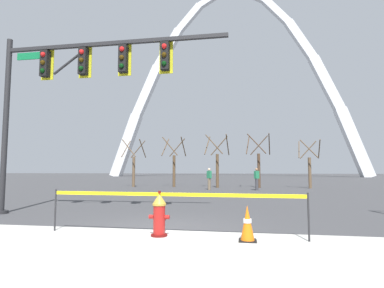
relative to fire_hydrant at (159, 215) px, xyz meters
name	(u,v)px	position (x,y,z in m)	size (l,w,h in m)	color
ground_plane	(154,231)	(-0.29, 0.56, -0.47)	(240.00, 240.00, 0.00)	#3D3D3F
fire_hydrant	(159,215)	(0.00, 0.00, 0.00)	(0.46, 0.48, 0.99)	#5E0F0D
caution_tape_barrier	(172,204)	(0.26, 0.07, 0.22)	(5.79, 0.20, 0.99)	#232326
traffic_cone_by_hydrant	(247,224)	(1.91, -0.17, -0.11)	(0.36, 0.36, 0.73)	black
traffic_signal_gantry	(71,81)	(-3.78, 2.54, 3.94)	(7.82, 0.44, 6.00)	#232326
monument_arch	(233,90)	(-0.29, 60.60, 18.73)	(56.23, 2.22, 43.03)	silver
tree_far_left	(134,166)	(-7.55, 18.79, 1.35)	(1.89, 1.90, 4.09)	brown
tree_left_mid	(174,165)	(-4.07, 19.25, 1.43)	(1.96, 1.98, 4.26)	brown
tree_center_left	(217,164)	(-0.29, 18.77, 1.47)	(2.00, 2.01, 4.35)	brown
tree_center_right	(259,164)	(3.08, 19.03, 1.48)	(2.02, 2.03, 4.38)	#473323
tree_right_mid	(310,167)	(7.04, 19.04, 1.24)	(1.78, 1.79, 3.84)	brown
pedestrian_walking_left	(257,179)	(2.77, 15.96, 0.35)	(0.39, 0.37, 1.59)	#38383D
pedestrian_standing_center	(209,179)	(-0.66, 15.99, 0.35)	(0.39, 0.38, 1.59)	brown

